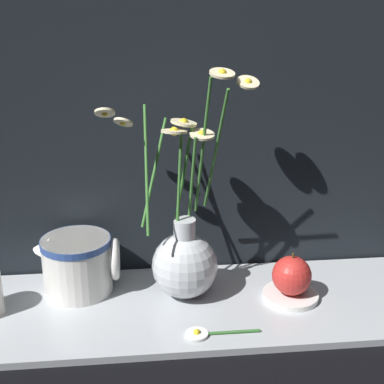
% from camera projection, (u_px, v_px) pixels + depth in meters
% --- Properties ---
extents(ground_plane, '(6.00, 6.00, 0.00)m').
position_uv_depth(ground_plane, '(194.00, 309.00, 0.92)').
color(ground_plane, black).
extents(shelf, '(0.87, 0.27, 0.01)m').
position_uv_depth(shelf, '(194.00, 306.00, 0.92)').
color(shelf, '#B2B7BC').
rests_on(shelf, ground_plane).
extents(vase_with_flowers, '(0.27, 0.14, 0.39)m').
position_uv_depth(vase_with_flowers, '(185.00, 257.00, 0.92)').
color(vase_with_flowers, silver).
rests_on(vase_with_flowers, shelf).
extents(ceramic_pitcher, '(0.15, 0.12, 0.11)m').
position_uv_depth(ceramic_pitcher, '(78.00, 262.00, 0.94)').
color(ceramic_pitcher, white).
rests_on(ceramic_pitcher, shelf).
extents(saucer_plate, '(0.10, 0.10, 0.01)m').
position_uv_depth(saucer_plate, '(291.00, 296.00, 0.93)').
color(saucer_plate, white).
rests_on(saucer_plate, shelf).
extents(orange_fruit, '(0.07, 0.07, 0.08)m').
position_uv_depth(orange_fruit, '(292.00, 276.00, 0.92)').
color(orange_fruit, red).
rests_on(orange_fruit, saucer_plate).
extents(loose_daisy, '(0.12, 0.04, 0.01)m').
position_uv_depth(loose_daisy, '(206.00, 333.00, 0.83)').
color(loose_daisy, '#336B2D').
rests_on(loose_daisy, shelf).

